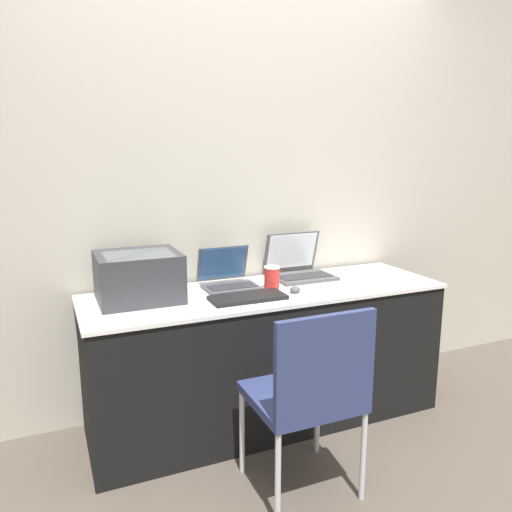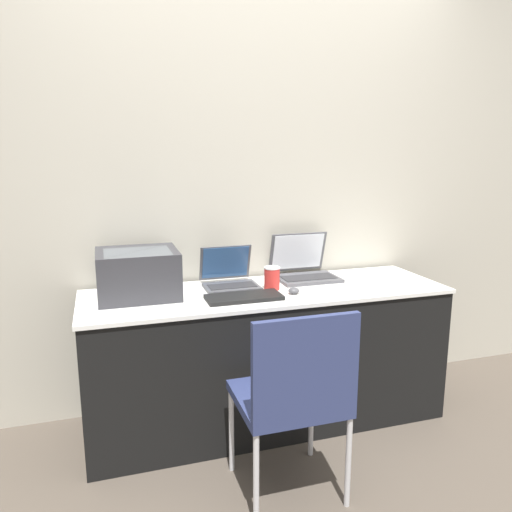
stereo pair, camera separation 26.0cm
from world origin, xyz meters
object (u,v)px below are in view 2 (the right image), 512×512
laptop_right (304,268)px  mouse (294,291)px  chair (294,390)px  laptop_left (229,278)px  external_keyboard (244,297)px  coffee_cup (272,278)px  printer (138,272)px

laptop_right → mouse: 0.35m
laptop_right → chair: bearing=-115.0°
laptop_left → mouse: 0.37m
external_keyboard → laptop_right: bearing=34.5°
laptop_right → coffee_cup: 0.31m
external_keyboard → coffee_cup: size_ratio=3.08×
coffee_cup → laptop_right: bearing=34.8°
coffee_cup → chair: bearing=-101.2°
printer → laptop_left: size_ratio=1.39×
coffee_cup → chair: size_ratio=0.14×
laptop_right → chair: laptop_right is taller
external_keyboard → coffee_cup: bearing=34.1°
laptop_left → external_keyboard: bearing=-88.0°
laptop_right → chair: (-0.39, -0.83, -0.30)m
laptop_right → chair: 0.96m
laptop_right → coffee_cup: bearing=-145.2°
mouse → printer: bearing=166.2°
laptop_left → chair: bearing=-84.8°
laptop_right → chair: size_ratio=0.40×
printer → chair: bearing=-52.7°
coffee_cup → printer: bearing=173.9°
chair → coffee_cup: bearing=78.8°
mouse → laptop_left: bearing=139.3°
laptop_right → external_keyboard: (-0.45, -0.31, -0.05)m
laptop_right → mouse: laptop_right is taller
printer → laptop_right: size_ratio=1.15×
laptop_left → mouse: (0.28, -0.24, -0.03)m
external_keyboard → chair: (0.06, -0.52, -0.25)m
laptop_left → coffee_cup: size_ratio=2.34×
mouse → laptop_right: bearing=58.6°
external_keyboard → mouse: size_ratio=6.47×
printer → coffee_cup: 0.69m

